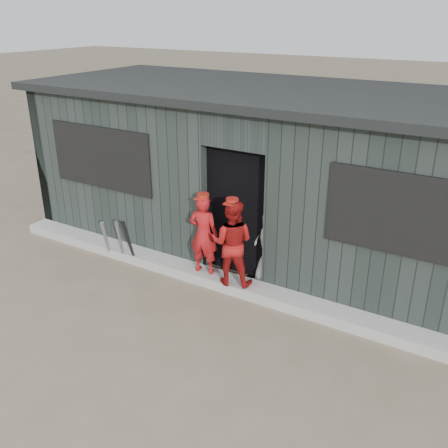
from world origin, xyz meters
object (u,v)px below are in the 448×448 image
Objects in this scene: player_red_left at (204,234)px; player_grey_back at (272,247)px; bat_mid at (120,241)px; dugout at (278,172)px; bat_right at (129,243)px; player_red_right at (232,243)px; bat_left at (106,240)px.

player_grey_back is at bearing -166.70° from player_red_left.
bat_mid is at bearing -1.37° from player_red_left.
bat_right is at bearing -130.24° from dugout.
bat_left is at bearing -12.76° from player_red_right.
bat_mid is 0.91× the size of bat_right.
player_red_right is at bearing 3.70° from bat_mid.
player_grey_back reaches higher than bat_mid.
dugout is (0.36, 1.67, 0.54)m from player_red_left.
dugout is (2.06, 1.92, 0.94)m from bat_left.
dugout is at bearing -102.10° from player_red_right.
player_red_right is (1.75, 0.14, 0.38)m from bat_right.
player_red_right is at bearing -84.98° from dugout.
player_red_left is at bearing -25.24° from player_red_right.
dugout reaches higher than player_red_left.
bat_right is at bearing 0.65° from player_red_left.
bat_mid is 0.20m from bat_right.
player_red_left reaches higher than bat_mid.
bat_mid is (0.26, 0.04, 0.02)m from bat_left.
dugout is at bearing 46.15° from bat_mid.
bat_left is 2.27m from player_red_right.
player_red_left is (1.44, 0.20, 0.38)m from bat_mid.
dugout reaches higher than bat_mid.
player_red_left is (1.71, 0.24, 0.40)m from bat_left.
player_red_right reaches higher than bat_mid.
bat_left is at bearing -176.83° from bat_right.
bat_mid is at bearing -133.85° from dugout.
bat_right is at bearing 3.17° from bat_left.
player_red_left is at bearing -102.07° from dugout.
bat_right is at bearing -4.91° from bat_mid.
player_red_left is 1.80m from dugout.
player_grey_back is (0.91, 0.38, -0.13)m from player_red_left.
bat_left is 2.97m from dugout.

